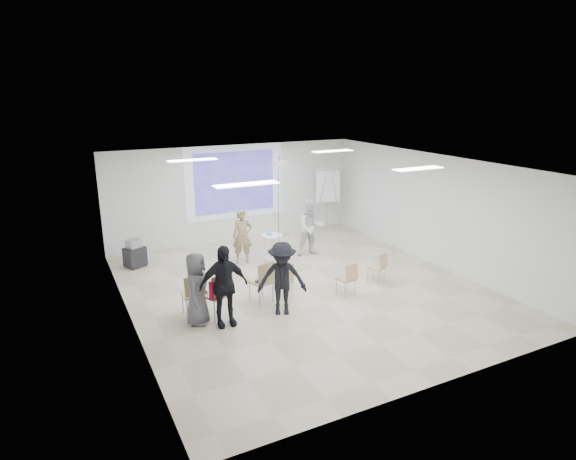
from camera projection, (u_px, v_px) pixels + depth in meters
name	position (u px, v px, depth m)	size (l,w,h in m)	color
floor	(303.00, 290.00, 11.67)	(8.00, 9.00, 0.10)	beige
ceiling	(304.00, 162.00, 10.80)	(8.00, 9.00, 0.10)	white
wall_back	(234.00, 193.00, 15.13)	(8.00, 0.10, 3.00)	silver
wall_left	(123.00, 254.00, 9.48)	(0.10, 9.00, 3.00)	silver
wall_right	(435.00, 210.00, 12.98)	(0.10, 9.00, 3.00)	silver
projection_halo	(235.00, 182.00, 14.98)	(3.20, 0.01, 2.30)	silver
projection_image	(235.00, 182.00, 14.97)	(2.60, 0.01, 1.90)	#4436B8
pedestal_table	(272.00, 245.00, 13.48)	(0.76, 0.76, 0.75)	silver
player_left	(242.00, 233.00, 13.13)	(0.62, 0.42, 1.71)	#937E5A
player_right	(311.00, 224.00, 13.75)	(0.88, 0.70, 1.82)	white
controller_left	(245.00, 220.00, 13.34)	(0.04, 0.11, 0.04)	silver
controller_right	(301.00, 212.00, 13.80)	(0.04, 0.12, 0.04)	silver
chair_far_left	(193.00, 292.00, 10.05)	(0.44, 0.47, 0.93)	tan
chair_left_mid	(218.00, 292.00, 9.96)	(0.61, 0.63, 0.99)	tan
chair_left_inner	(263.00, 279.00, 10.66)	(0.56, 0.59, 0.98)	tan
chair_center	(285.00, 277.00, 10.97)	(0.50, 0.52, 0.85)	tan
chair_right_inner	(348.00, 277.00, 11.07)	(0.45, 0.47, 0.80)	tan
chair_right_far	(379.00, 265.00, 11.82)	(0.50, 0.52, 0.79)	tan
red_jacket	(218.00, 288.00, 9.79)	(0.41, 0.09, 0.39)	#B31631
laptop	(261.00, 280.00, 10.76)	(0.36, 0.26, 0.03)	black
audience_left	(223.00, 280.00, 9.56)	(1.13, 0.68, 1.94)	black
audience_mid	(282.00, 274.00, 10.06)	(1.17, 0.64, 1.82)	black
audience_outer	(197.00, 285.00, 9.66)	(0.83, 0.54, 1.69)	#535257
flipchart_easel	(328.00, 186.00, 15.75)	(0.87, 0.70, 2.16)	#919399
av_cart	(135.00, 254.00, 12.95)	(0.63, 0.58, 0.76)	black
ceiling_projector	(279.00, 168.00, 12.22)	(0.30, 0.25, 3.00)	white
fluor_panel_nw	(192.00, 160.00, 11.67)	(1.20, 0.30, 0.02)	white
fluor_panel_ne	(333.00, 151.00, 13.40)	(1.20, 0.30, 0.02)	white
fluor_panel_sw	(246.00, 184.00, 8.67)	(1.20, 0.30, 0.02)	white
fluor_panel_se	(418.00, 169.00, 10.40)	(1.20, 0.30, 0.02)	white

